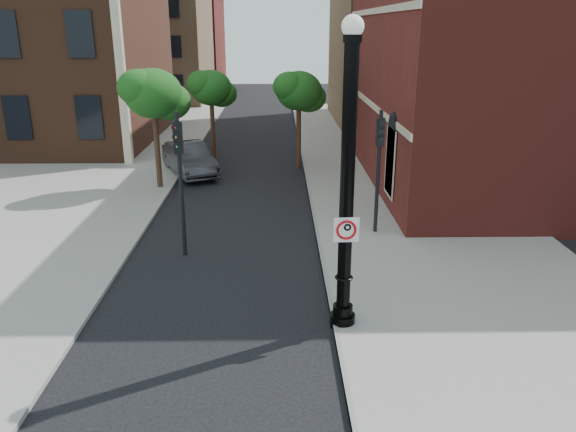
{
  "coord_description": "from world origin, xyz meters",
  "views": [
    {
      "loc": [
        0.71,
        -11.59,
        6.9
      ],
      "look_at": [
        0.96,
        2.0,
        2.28
      ],
      "focal_mm": 35.0,
      "sensor_mm": 36.0,
      "label": 1
    }
  ],
  "objects_px": {
    "traffic_signal_right": "(379,153)",
    "lamppost": "(347,196)",
    "traffic_signal_left": "(179,161)",
    "no_parking_sign": "(346,230)",
    "parked_car": "(189,159)"
  },
  "relations": [
    {
      "from": "lamppost",
      "to": "traffic_signal_right",
      "type": "distance_m",
      "value": 6.51
    },
    {
      "from": "traffic_signal_right",
      "to": "parked_car",
      "type": "bearing_deg",
      "value": 134.87
    },
    {
      "from": "lamppost",
      "to": "no_parking_sign",
      "type": "distance_m",
      "value": 0.76
    },
    {
      "from": "lamppost",
      "to": "parked_car",
      "type": "xyz_separation_m",
      "value": [
        -5.84,
        14.73,
        -2.52
      ]
    },
    {
      "from": "parked_car",
      "to": "traffic_signal_right",
      "type": "relative_size",
      "value": 1.09
    },
    {
      "from": "lamppost",
      "to": "no_parking_sign",
      "type": "relative_size",
      "value": 12.21
    },
    {
      "from": "traffic_signal_right",
      "to": "lamppost",
      "type": "bearing_deg",
      "value": -103.51
    },
    {
      "from": "lamppost",
      "to": "no_parking_sign",
      "type": "height_order",
      "value": "lamppost"
    },
    {
      "from": "lamppost",
      "to": "traffic_signal_left",
      "type": "distance_m",
      "value": 6.4
    },
    {
      "from": "no_parking_sign",
      "to": "traffic_signal_left",
      "type": "xyz_separation_m",
      "value": [
        -4.5,
        4.72,
        0.48
      ]
    },
    {
      "from": "lamppost",
      "to": "traffic_signal_left",
      "type": "height_order",
      "value": "lamppost"
    },
    {
      "from": "traffic_signal_left",
      "to": "traffic_signal_right",
      "type": "distance_m",
      "value": 6.56
    },
    {
      "from": "lamppost",
      "to": "parked_car",
      "type": "relative_size",
      "value": 1.52
    },
    {
      "from": "no_parking_sign",
      "to": "traffic_signal_left",
      "type": "relative_size",
      "value": 0.13
    },
    {
      "from": "no_parking_sign",
      "to": "traffic_signal_right",
      "type": "distance_m",
      "value": 6.69
    }
  ]
}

